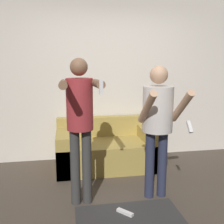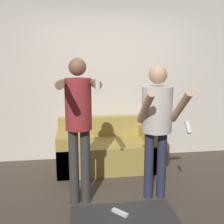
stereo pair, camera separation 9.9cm
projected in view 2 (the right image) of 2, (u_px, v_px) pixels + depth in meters
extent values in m
plane|color=#4C4238|center=(131.00, 208.00, 2.93)|extent=(14.00, 14.00, 0.00)
cube|color=silver|center=(110.00, 78.00, 4.36)|extent=(6.40, 0.06, 2.70)
cube|color=#AD9347|center=(107.00, 154.00, 4.08)|extent=(1.51, 0.84, 0.42)
cube|color=#AD9347|center=(105.00, 126.00, 4.34)|extent=(1.51, 0.16, 0.32)
cube|color=#AD9347|center=(65.00, 150.00, 3.97)|extent=(0.20, 0.84, 0.59)
cube|color=#AD9347|center=(148.00, 147.00, 4.16)|extent=(0.20, 0.84, 0.59)
cylinder|color=#383838|center=(74.00, 167.00, 2.98)|extent=(0.11, 0.11, 0.88)
cylinder|color=#383838|center=(86.00, 166.00, 3.00)|extent=(0.11, 0.11, 0.88)
cylinder|color=#9E2D33|center=(78.00, 104.00, 2.85)|extent=(0.29, 0.29, 0.56)
sphere|color=brown|center=(77.00, 67.00, 2.78)|extent=(0.19, 0.19, 0.19)
cylinder|color=brown|center=(61.00, 84.00, 2.52)|extent=(0.08, 0.54, 0.10)
cylinder|color=brown|center=(95.00, 84.00, 2.57)|extent=(0.08, 0.54, 0.10)
cube|color=white|center=(98.00, 87.00, 2.31)|extent=(0.04, 0.03, 0.13)
cylinder|color=#282D47|center=(149.00, 165.00, 3.11)|extent=(0.11, 0.11, 0.82)
cylinder|color=#282D47|center=(161.00, 164.00, 3.13)|extent=(0.11, 0.11, 0.82)
cylinder|color=silver|center=(157.00, 109.00, 2.99)|extent=(0.35, 0.35, 0.52)
sphere|color=tan|center=(158.00, 75.00, 2.92)|extent=(0.21, 0.21, 0.21)
cylinder|color=tan|center=(145.00, 108.00, 2.75)|extent=(0.08, 0.47, 0.41)
cylinder|color=tan|center=(181.00, 107.00, 2.81)|extent=(0.08, 0.47, 0.41)
cube|color=white|center=(188.00, 127.00, 2.64)|extent=(0.04, 0.10, 0.12)
cube|color=#2D2D2D|center=(125.00, 221.00, 2.08)|extent=(0.85, 0.50, 0.04)
cylinder|color=#2D2D2D|center=(162.00, 223.00, 2.37)|extent=(0.04, 0.04, 0.35)
cube|color=white|center=(120.00, 213.00, 2.14)|extent=(0.13, 0.14, 0.02)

